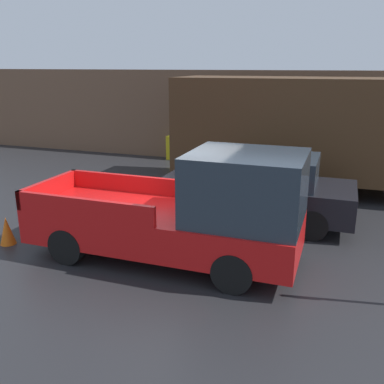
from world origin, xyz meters
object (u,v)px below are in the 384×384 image
(car, at_px, (258,188))
(delivery_truck, at_px, (303,130))
(pickup_truck, at_px, (189,213))
(traffic_cone, at_px, (7,231))
(newspaper_box, at_px, (173,148))

(car, bearing_deg, delivery_truck, 78.62)
(car, bearing_deg, pickup_truck, -105.57)
(car, relative_size, traffic_cone, 7.63)
(delivery_truck, distance_m, newspaper_box, 6.13)
(car, height_order, newspaper_box, car)
(delivery_truck, relative_size, traffic_cone, 13.85)
(car, xyz_separation_m, delivery_truck, (0.68, 3.40, 0.98))
(car, relative_size, newspaper_box, 4.85)
(car, distance_m, newspaper_box, 7.64)
(delivery_truck, bearing_deg, car, -101.38)
(newspaper_box, relative_size, traffic_cone, 1.57)
(pickup_truck, relative_size, car, 1.15)
(newspaper_box, bearing_deg, delivery_truck, -25.96)
(pickup_truck, bearing_deg, newspaper_box, 113.95)
(pickup_truck, xyz_separation_m, car, (0.78, 2.79, -0.18))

